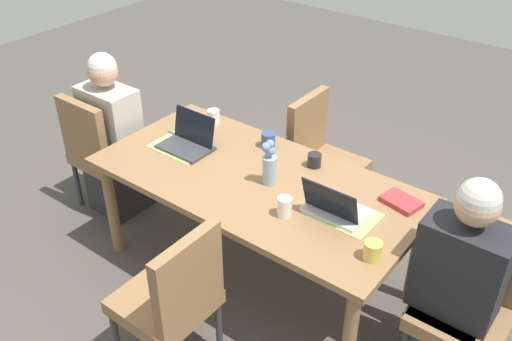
% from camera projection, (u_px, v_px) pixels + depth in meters
% --- Properties ---
extents(ground_plane, '(10.00, 10.00, 0.00)m').
position_uv_depth(ground_plane, '(256.00, 272.00, 3.63)').
color(ground_plane, '#4C4742').
extents(dining_table, '(1.90, 0.94, 0.73)m').
position_uv_depth(dining_table, '(256.00, 189.00, 3.27)').
color(dining_table, olive).
rests_on(dining_table, ground_plane).
extents(chair_head_left_left_near, '(0.44, 0.44, 0.90)m').
position_uv_depth(chair_head_left_left_near, '(101.00, 149.00, 3.95)').
color(chair_head_left_left_near, olive).
rests_on(chair_head_left_left_near, ground_plane).
extents(person_head_left_left_near, '(0.40, 0.36, 1.19)m').
position_uv_depth(person_head_left_left_near, '(114.00, 144.00, 3.95)').
color(person_head_left_left_near, '#2D2D33').
rests_on(person_head_left_left_near, ground_plane).
extents(chair_head_right_left_mid, '(0.44, 0.44, 0.90)m').
position_uv_depth(chair_head_right_left_mid, '(470.00, 296.00, 2.77)').
color(chair_head_right_left_mid, olive).
rests_on(chair_head_right_left_mid, ground_plane).
extents(person_head_right_left_mid, '(0.40, 0.36, 1.19)m').
position_uv_depth(person_head_right_left_mid, '(454.00, 295.00, 2.74)').
color(person_head_right_left_mid, '#2D2D33').
rests_on(person_head_right_left_mid, ground_plane).
extents(chair_near_left_far, '(0.44, 0.44, 0.90)m').
position_uv_depth(chair_near_left_far, '(173.00, 295.00, 2.77)').
color(chair_near_left_far, olive).
rests_on(chair_near_left_far, ground_plane).
extents(chair_far_right_near, '(0.44, 0.44, 0.90)m').
position_uv_depth(chair_far_right_near, '(320.00, 154.00, 3.89)').
color(chair_far_right_near, olive).
rests_on(chair_far_right_near, ground_plane).
extents(flower_vase, '(0.08, 0.09, 0.27)m').
position_uv_depth(flower_vase, '(269.00, 164.00, 3.12)').
color(flower_vase, '#8EA8B7').
rests_on(flower_vase, dining_table).
extents(placemat_head_left_left_near, '(0.36, 0.27, 0.00)m').
position_uv_depth(placemat_head_left_left_near, '(181.00, 147.00, 3.52)').
color(placemat_head_left_left_near, '#9EBC66').
rests_on(placemat_head_left_left_near, dining_table).
extents(placemat_head_right_left_mid, '(0.37, 0.27, 0.00)m').
position_uv_depth(placemat_head_right_left_mid, '(343.00, 214.00, 2.95)').
color(placemat_head_right_left_mid, '#9EBC66').
rests_on(placemat_head_right_left_mid, dining_table).
extents(laptop_head_left_left_near, '(0.32, 0.22, 0.21)m').
position_uv_depth(laptop_head_left_left_near, '(188.00, 141.00, 3.50)').
color(laptop_head_left_left_near, '#38383D').
rests_on(laptop_head_left_left_near, dining_table).
extents(laptop_head_right_left_mid, '(0.32, 0.22, 0.21)m').
position_uv_depth(laptop_head_right_left_mid, '(335.00, 207.00, 2.92)').
color(laptop_head_right_left_mid, silver).
rests_on(laptop_head_right_left_mid, dining_table).
extents(coffee_mug_near_left, '(0.09, 0.09, 0.09)m').
position_uv_depth(coffee_mug_near_left, '(268.00, 140.00, 3.50)').
color(coffee_mug_near_left, '#33477A').
rests_on(coffee_mug_near_left, dining_table).
extents(coffee_mug_near_right, '(0.08, 0.08, 0.08)m').
position_uv_depth(coffee_mug_near_right, '(314.00, 160.00, 3.32)').
color(coffee_mug_near_right, '#232328').
rests_on(coffee_mug_near_right, dining_table).
extents(coffee_mug_centre_left, '(0.08, 0.08, 0.11)m').
position_uv_depth(coffee_mug_centre_left, '(285.00, 207.00, 2.91)').
color(coffee_mug_centre_left, white).
rests_on(coffee_mug_centre_left, dining_table).
extents(coffee_mug_centre_right, '(0.09, 0.09, 0.09)m').
position_uv_depth(coffee_mug_centre_right, '(373.00, 251.00, 2.63)').
color(coffee_mug_centre_right, '#DBC64C').
rests_on(coffee_mug_centre_right, dining_table).
extents(coffee_mug_far_left, '(0.08, 0.08, 0.09)m').
position_uv_depth(coffee_mug_far_left, '(214.00, 117.00, 3.76)').
color(coffee_mug_far_left, white).
rests_on(coffee_mug_far_left, dining_table).
extents(book_red_cover, '(0.23, 0.18, 0.03)m').
position_uv_depth(book_red_cover, '(401.00, 201.00, 3.02)').
color(book_red_cover, '#B73338').
rests_on(book_red_cover, dining_table).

